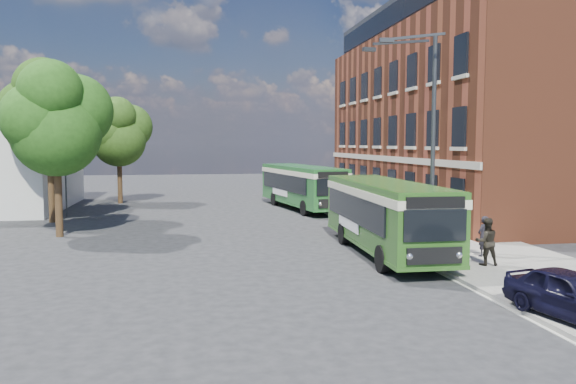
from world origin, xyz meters
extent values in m
plane|color=#252528|center=(0.00, 0.00, 0.00)|extent=(120.00, 120.00, 0.00)
cube|color=gray|center=(7.00, 8.00, 0.07)|extent=(6.00, 48.00, 0.15)
cube|color=beige|center=(3.95, 8.00, 0.01)|extent=(0.12, 48.00, 0.01)
cube|color=brown|center=(14.00, 12.00, 6.00)|extent=(12.00, 26.00, 12.00)
cube|color=beige|center=(7.96, 12.00, 3.60)|extent=(0.12, 26.00, 0.35)
cube|color=#212329|center=(14.00, 12.00, 13.10)|extent=(10.80, 24.80, 2.20)
cube|color=black|center=(8.57, 12.00, 13.10)|extent=(0.08, 24.00, 1.40)
cylinder|color=#333638|center=(-12.50, 13.00, 4.50)|extent=(0.10, 0.10, 9.00)
cube|color=red|center=(-12.05, 13.00, 8.60)|extent=(0.90, 0.02, 0.60)
cylinder|color=#333638|center=(5.20, -2.00, 0.15)|extent=(0.44, 0.44, 0.30)
cylinder|color=#333638|center=(5.20, -2.00, 4.50)|extent=(0.18, 0.18, 9.00)
cube|color=#333638|center=(3.96, -2.60, 8.80)|extent=(2.58, 0.46, 0.37)
cube|color=#333638|center=(3.96, -1.40, 8.80)|extent=(2.58, 0.46, 0.37)
cube|color=#333638|center=(2.73, -3.08, 8.55)|extent=(0.55, 0.22, 0.16)
cube|color=#333638|center=(2.73, -0.92, 8.55)|extent=(0.55, 0.22, 0.16)
cylinder|color=#333638|center=(5.60, -4.20, 1.25)|extent=(0.08, 0.08, 2.50)
cube|color=red|center=(5.60, -4.20, 2.35)|extent=(0.35, 0.04, 0.35)
cube|color=#29561A|center=(3.20, -1.81, 1.77)|extent=(2.75, 10.36, 2.45)
cube|color=#29561A|center=(3.20, -1.81, 0.50)|extent=(2.79, 10.40, 0.14)
cube|color=black|center=(1.93, -1.48, 1.90)|extent=(0.29, 8.50, 1.10)
cube|color=black|center=(4.49, -1.55, 1.90)|extent=(0.29, 8.50, 1.10)
cube|color=beige|center=(3.20, -1.81, 2.60)|extent=(2.81, 10.42, 0.32)
cube|color=#29561A|center=(3.20, -1.81, 2.96)|extent=(2.65, 10.26, 0.12)
cube|color=black|center=(3.07, -6.99, 1.95)|extent=(2.15, 0.13, 1.05)
cube|color=black|center=(3.07, -7.00, 2.70)|extent=(2.00, 0.13, 0.38)
cube|color=black|center=(3.07, -7.00, 0.95)|extent=(1.90, 0.13, 0.55)
sphere|color=silver|center=(2.22, -6.96, 0.95)|extent=(0.26, 0.26, 0.26)
sphere|color=silver|center=(3.92, -7.00, 0.95)|extent=(0.26, 0.26, 0.26)
cube|color=black|center=(3.33, 3.37, 2.00)|extent=(2.00, 0.13, 0.90)
cube|color=white|center=(1.93, -0.78, 1.15)|extent=(0.12, 3.20, 0.45)
cylinder|color=black|center=(1.95, -5.14, 0.50)|extent=(0.30, 1.01, 1.00)
cylinder|color=black|center=(4.29, -5.19, 0.50)|extent=(0.30, 1.01, 1.00)
cylinder|color=black|center=(2.09, 0.56, 0.50)|extent=(0.30, 1.01, 1.00)
cylinder|color=black|center=(4.43, 0.51, 0.50)|extent=(0.30, 1.01, 1.00)
cube|color=#205E26|center=(2.91, 14.49, 1.77)|extent=(4.22, 11.11, 2.45)
cube|color=#205E26|center=(2.91, 14.49, 0.50)|extent=(4.27, 11.16, 0.14)
cube|color=black|center=(1.60, 14.58, 1.90)|extent=(1.55, 8.94, 1.10)
cube|color=black|center=(4.13, 15.00, 1.90)|extent=(1.55, 8.94, 1.10)
cube|color=#EEE5C3|center=(2.91, 14.49, 2.60)|extent=(4.29, 11.18, 0.32)
cube|color=#205E26|center=(2.91, 14.49, 2.96)|extent=(4.11, 10.99, 0.12)
cube|color=black|center=(3.80, 9.11, 1.95)|extent=(2.13, 0.43, 1.05)
cube|color=black|center=(3.80, 9.10, 2.70)|extent=(1.99, 0.40, 0.38)
cube|color=black|center=(3.80, 9.10, 0.95)|extent=(1.89, 0.39, 0.55)
sphere|color=silver|center=(2.96, 8.98, 0.95)|extent=(0.26, 0.26, 0.26)
sphere|color=silver|center=(4.63, 9.26, 0.95)|extent=(0.26, 0.26, 0.26)
cube|color=black|center=(2.03, 19.87, 2.00)|extent=(1.99, 0.40, 0.90)
cube|color=white|center=(1.48, 15.27, 1.15)|extent=(0.56, 3.16, 0.45)
cylinder|color=black|center=(2.35, 10.73, 0.50)|extent=(0.44, 1.03, 1.00)
cylinder|color=black|center=(4.65, 11.11, 0.50)|extent=(0.44, 1.03, 1.00)
cylinder|color=black|center=(1.33, 16.89, 0.50)|extent=(0.44, 1.03, 1.00)
cylinder|color=black|center=(3.64, 17.27, 0.50)|extent=(0.44, 1.03, 1.00)
imported|color=black|center=(4.80, -11.47, 0.79)|extent=(2.25, 3.96, 1.27)
imported|color=black|center=(6.63, -3.71, 0.95)|extent=(0.70, 0.62, 1.60)
imported|color=black|center=(5.91, -5.23, 1.02)|extent=(0.95, 0.79, 1.75)
cylinder|color=#3B2715|center=(-11.19, 5.00, 1.83)|extent=(0.36, 0.36, 3.65)
sphere|color=#214D14|center=(-11.19, 5.00, 5.15)|extent=(4.32, 4.32, 4.32)
sphere|color=#214D14|center=(-10.36, 5.67, 6.22)|extent=(3.65, 3.65, 3.65)
sphere|color=#214D14|center=(-11.94, 4.42, 5.81)|extent=(3.32, 3.32, 3.32)
sphere|color=#214D14|center=(-11.19, 4.17, 7.05)|extent=(2.99, 2.99, 2.99)
cylinder|color=#3B2715|center=(-12.77, 10.40, 2.00)|extent=(0.36, 0.36, 4.00)
sphere|color=#214210|center=(-12.77, 10.40, 5.63)|extent=(4.73, 4.73, 4.73)
sphere|color=#214210|center=(-11.86, 11.13, 6.82)|extent=(4.00, 4.00, 4.00)
sphere|color=#214210|center=(-13.59, 9.76, 6.36)|extent=(3.63, 3.63, 3.63)
sphere|color=#214210|center=(-12.77, 9.49, 7.72)|extent=(3.27, 3.27, 3.27)
cylinder|color=#3B2715|center=(-10.13, 20.52, 1.73)|extent=(0.36, 0.36, 3.45)
sphere|color=#294A15|center=(-10.13, 20.52, 4.86)|extent=(4.08, 4.08, 4.08)
sphere|color=#294A15|center=(-9.34, 21.15, 5.88)|extent=(3.45, 3.45, 3.45)
sphere|color=#294A15|center=(-10.83, 19.98, 5.49)|extent=(3.14, 3.14, 3.14)
sphere|color=#294A15|center=(-10.13, 19.74, 6.67)|extent=(2.82, 2.82, 2.82)
camera|label=1|loc=(-4.73, -23.99, 4.63)|focal=35.00mm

